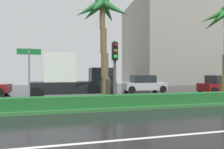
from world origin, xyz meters
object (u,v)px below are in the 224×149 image
Objects in this scene: traffic_signal_median_right at (115,61)px; car_in_traffic_third at (144,84)px; street_name_sign at (29,70)px; car_in_traffic_fourth at (221,85)px; box_truck_lead at (74,78)px; palm_tree_centre_left at (103,20)px.

car_in_traffic_third is at bearing 57.95° from traffic_signal_median_right.
street_name_sign is 0.70× the size of car_in_traffic_third.
traffic_signal_median_right is 0.81× the size of car_in_traffic_fourth.
traffic_signal_median_right is 1.17× the size of street_name_sign.
traffic_signal_median_right is at bearing -70.38° from box_truck_lead.
car_in_traffic_fourth is at bearing 18.12° from street_name_sign.
palm_tree_centre_left is 1.54× the size of car_in_traffic_third.
palm_tree_centre_left is 1.54× the size of car_in_traffic_fourth.
car_in_traffic_fourth is (12.26, 3.64, -4.42)m from palm_tree_centre_left.
box_truck_lead reaches higher than car_in_traffic_third.
traffic_signal_median_right is at bearing -155.91° from car_in_traffic_fourth.
palm_tree_centre_left is at bearing -129.96° from car_in_traffic_third.
car_in_traffic_third is at bearing 20.39° from box_truck_lead.
palm_tree_centre_left is 5.62m from box_truck_lead.
car_in_traffic_fourth is at bearing -23.37° from car_in_traffic_third.
car_in_traffic_third is at bearing 41.04° from street_name_sign.
palm_tree_centre_left is 13.53m from car_in_traffic_fourth.
street_name_sign reaches higher than car_in_traffic_third.
box_truck_lead is at bearing 178.94° from car_in_traffic_fourth.
box_truck_lead is (-1.67, 3.90, -3.70)m from palm_tree_centre_left.
palm_tree_centre_left is at bearing -66.83° from box_truck_lead.
palm_tree_centre_left is 1.03× the size of box_truck_lead.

